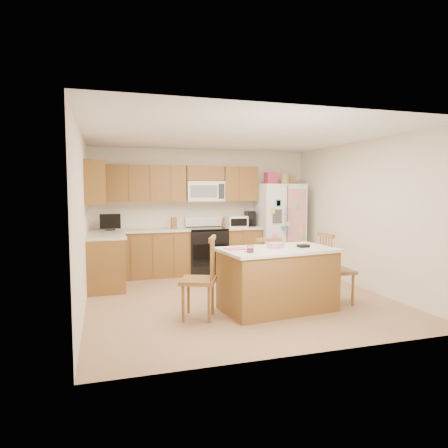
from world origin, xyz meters
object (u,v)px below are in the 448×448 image
object	(u,v)px
stove	(206,250)
windsor_chair_left	(200,280)
refrigerator	(279,226)
island	(277,279)
windsor_chair_right	(335,270)
windsor_chair_back	(266,270)

from	to	relation	value
stove	windsor_chair_left	bearing A→B (deg)	-105.94
refrigerator	island	size ratio (longest dim) A/B	1.21
island	windsor_chair_left	world-z (taller)	windsor_chair_left
refrigerator	stove	bearing A→B (deg)	177.70
stove	refrigerator	distance (m)	1.63
windsor_chair_right	stove	bearing A→B (deg)	115.60
stove	windsor_chair_left	size ratio (longest dim) A/B	1.05
stove	windsor_chair_back	size ratio (longest dim) A/B	1.18
windsor_chair_back	stove	bearing A→B (deg)	100.75
windsor_chair_back	windsor_chair_right	distance (m)	1.01
island	windsor_chair_back	bearing A→B (deg)	82.46
refrigerator	windsor_chair_left	distance (m)	3.58
stove	windsor_chair_left	xyz separation A→B (m)	(-0.78, -2.74, 0.04)
island	windsor_chair_back	world-z (taller)	same
refrigerator	windsor_chair_left	size ratio (longest dim) A/B	1.89
stove	refrigerator	bearing A→B (deg)	-2.30
windsor_chair_right	refrigerator	bearing A→B (deg)	83.48
island	windsor_chair_back	size ratio (longest dim) A/B	1.76
island	windsor_chair_back	distance (m)	0.56
refrigerator	windsor_chair_left	world-z (taller)	refrigerator
stove	refrigerator	world-z (taller)	refrigerator
windsor_chair_left	windsor_chair_back	distance (m)	1.33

